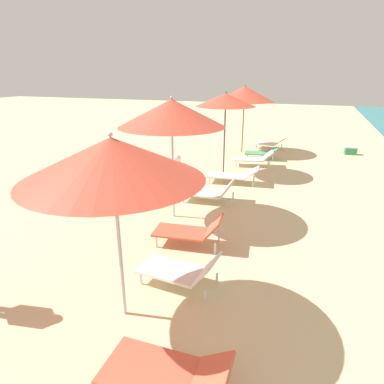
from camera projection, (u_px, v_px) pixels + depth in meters
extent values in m
cylinder|color=silver|center=(120.00, 252.00, 4.41)|extent=(0.05, 0.05, 2.03)
cone|color=#E54C38|center=(112.00, 159.00, 3.97)|extent=(2.28, 2.28, 0.53)
sphere|color=silver|center=(110.00, 134.00, 3.87)|extent=(0.06, 0.06, 0.06)
cube|color=white|center=(170.00, 270.00, 5.38)|extent=(1.07, 0.67, 0.04)
cube|color=white|center=(207.00, 269.00, 5.06)|extent=(0.34, 0.62, 0.38)
cylinder|color=silver|center=(141.00, 278.00, 5.37)|extent=(0.04, 0.04, 0.21)
cylinder|color=silver|center=(156.00, 263.00, 5.80)|extent=(0.04, 0.04, 0.21)
cylinder|color=silver|center=(205.00, 297.00, 4.93)|extent=(0.04, 0.04, 0.21)
cylinder|color=silver|center=(217.00, 279.00, 5.36)|extent=(0.04, 0.04, 0.21)
cube|color=#D8593F|center=(149.00, 371.00, 3.59)|extent=(1.02, 0.69, 0.04)
cube|color=#D8593F|center=(210.00, 380.00, 3.33)|extent=(0.41, 0.68, 0.25)
cylinder|color=silver|center=(130.00, 350.00, 4.00)|extent=(0.04, 0.04, 0.19)
cylinder|color=silver|center=(218.00, 375.00, 3.66)|extent=(0.04, 0.04, 0.19)
cylinder|color=silver|center=(173.00, 174.00, 7.61)|extent=(0.05, 0.05, 2.15)
cone|color=#E54C38|center=(172.00, 113.00, 7.15)|extent=(2.37, 2.37, 0.59)
sphere|color=silver|center=(171.00, 97.00, 7.04)|extent=(0.06, 0.06, 0.06)
cube|color=white|center=(203.00, 192.00, 8.90)|extent=(1.16, 0.77, 0.04)
cube|color=white|center=(228.00, 187.00, 8.65)|extent=(0.36, 0.71, 0.41)
cylinder|color=silver|center=(183.00, 199.00, 8.79)|extent=(0.04, 0.04, 0.21)
cylinder|color=silver|center=(189.00, 192.00, 9.32)|extent=(0.04, 0.04, 0.21)
cylinder|color=silver|center=(229.00, 204.00, 8.47)|extent=(0.04, 0.04, 0.21)
cylinder|color=silver|center=(233.00, 196.00, 9.00)|extent=(0.04, 0.04, 0.21)
cube|color=#D8593F|center=(180.00, 232.00, 6.61)|extent=(1.12, 0.73, 0.04)
cube|color=#D8593F|center=(214.00, 226.00, 6.40)|extent=(0.39, 0.63, 0.38)
cylinder|color=silver|center=(156.00, 242.00, 6.52)|extent=(0.04, 0.04, 0.24)
cylinder|color=silver|center=(164.00, 231.00, 6.97)|extent=(0.04, 0.04, 0.24)
cylinder|color=silver|center=(215.00, 248.00, 6.27)|extent=(0.04, 0.04, 0.24)
cylinder|color=silver|center=(219.00, 236.00, 6.73)|extent=(0.04, 0.04, 0.24)
cylinder|color=#4C4C51|center=(224.00, 141.00, 11.05)|extent=(0.05, 0.05, 2.25)
cone|color=#E54C38|center=(226.00, 100.00, 10.60)|extent=(1.95, 1.95, 0.41)
sphere|color=#4C4C51|center=(226.00, 92.00, 10.52)|extent=(0.06, 0.06, 0.06)
cube|color=white|center=(248.00, 159.00, 12.24)|extent=(1.18, 0.80, 0.04)
cube|color=white|center=(268.00, 155.00, 12.10)|extent=(0.50, 0.64, 0.33)
cylinder|color=silver|center=(236.00, 164.00, 12.12)|extent=(0.04, 0.04, 0.23)
cylinder|color=silver|center=(236.00, 161.00, 12.55)|extent=(0.04, 0.04, 0.23)
cylinder|color=silver|center=(269.00, 165.00, 11.98)|extent=(0.04, 0.04, 0.23)
cylinder|color=silver|center=(268.00, 162.00, 12.41)|extent=(0.04, 0.04, 0.23)
cube|color=white|center=(226.00, 176.00, 10.38)|extent=(1.25, 0.75, 0.04)
cube|color=white|center=(252.00, 172.00, 10.14)|extent=(0.50, 0.66, 0.34)
cylinder|color=silver|center=(209.00, 181.00, 10.29)|extent=(0.04, 0.04, 0.20)
cylinder|color=silver|center=(212.00, 176.00, 10.77)|extent=(0.04, 0.04, 0.20)
cylinder|color=silver|center=(253.00, 184.00, 10.00)|extent=(0.04, 0.04, 0.20)
cylinder|color=silver|center=(254.00, 179.00, 10.47)|extent=(0.04, 0.04, 0.20)
cylinder|color=olive|center=(243.00, 127.00, 14.17)|extent=(0.05, 0.05, 2.14)
cone|color=#E54C38|center=(245.00, 94.00, 13.71)|extent=(2.49, 2.49, 0.62)
sphere|color=olive|center=(245.00, 85.00, 13.59)|extent=(0.06, 0.06, 0.06)
cube|color=white|center=(266.00, 143.00, 15.14)|extent=(1.03, 0.83, 0.04)
cube|color=white|center=(280.00, 142.00, 14.80)|extent=(0.45, 0.74, 0.27)
cylinder|color=silver|center=(256.00, 146.00, 15.11)|extent=(0.04, 0.04, 0.20)
cylinder|color=silver|center=(260.00, 144.00, 15.59)|extent=(0.04, 0.04, 0.20)
cylinder|color=silver|center=(278.00, 149.00, 14.64)|extent=(0.04, 0.04, 0.20)
cylinder|color=silver|center=(282.00, 146.00, 15.12)|extent=(0.04, 0.04, 0.20)
cube|color=#4CA572|center=(256.00, 153.00, 13.26)|extent=(1.01, 0.81, 0.04)
cube|color=#4CA572|center=(273.00, 151.00, 13.11)|extent=(0.46, 0.72, 0.24)
cylinder|color=silver|center=(247.00, 157.00, 13.10)|extent=(0.04, 0.04, 0.22)
cylinder|color=silver|center=(248.00, 154.00, 13.63)|extent=(0.04, 0.04, 0.22)
cylinder|color=silver|center=(273.00, 158.00, 12.93)|extent=(0.04, 0.04, 0.22)
cylinder|color=silver|center=(272.00, 155.00, 13.46)|extent=(0.04, 0.04, 0.22)
cube|color=#338C59|center=(350.00, 151.00, 14.01)|extent=(0.51, 0.37, 0.29)
cube|color=white|center=(351.00, 147.00, 13.95)|extent=(0.52, 0.38, 0.05)
sphere|color=white|center=(176.00, 159.00, 12.52)|extent=(0.38, 0.38, 0.38)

